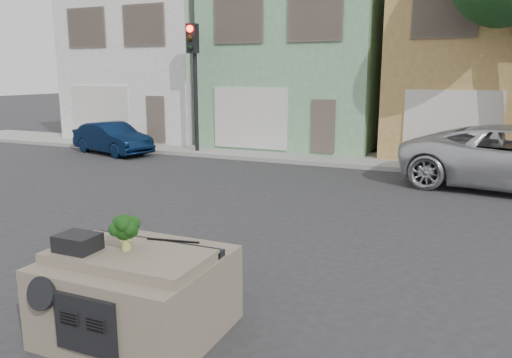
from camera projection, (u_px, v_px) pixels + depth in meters
The scene contains 11 objects.
ground_plane at pixel (242, 255), 8.97m from camera, with size 120.00×120.00×0.00m, color #303033.
sidewalk at pixel (363, 160), 18.37m from camera, with size 40.00×3.00×0.15m, color gray.
townhouse_white at pixel (167, 62), 25.49m from camera, with size 7.20×8.20×7.55m, color white.
townhouse_mint at pixel (308, 60), 22.56m from camera, with size 7.20×8.20×7.55m, color #7AAC80.
townhouse_tan at pixel (490, 58), 19.62m from camera, with size 7.20×8.20×7.55m, color tan.
navy_sedan at pixel (113, 154), 20.26m from camera, with size 1.34×3.84×1.27m, color #071836.
traffic_signal at pixel (194, 90), 19.50m from camera, with size 0.40×0.40×5.10m, color black.
car_dashboard at pixel (138, 291), 6.16m from camera, with size 2.00×1.80×1.12m, color #756A57.
instrument_hump at pixel (78, 242), 5.94m from camera, with size 0.48×0.38×0.20m, color black.
wiper_arm at pixel (173, 241), 6.28m from camera, with size 0.70×0.03×0.02m, color black.
broccoli at pixel (125, 232), 5.93m from camera, with size 0.37×0.37×0.45m, color black.
Camera 1 is at (3.63, -7.68, 3.19)m, focal length 35.00 mm.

